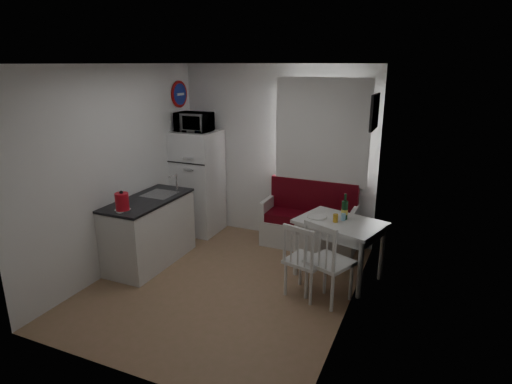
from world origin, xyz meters
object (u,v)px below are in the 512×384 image
(kitchen_counter, at_px, (150,230))
(dining_table, at_px, (340,228))
(chair_right, at_px, (328,255))
(chair_left, at_px, (304,254))
(fridge, at_px, (198,182))
(bench, at_px, (309,225))
(kettle, at_px, (122,202))
(microwave, at_px, (194,122))
(wine_bottle, at_px, (345,207))

(kitchen_counter, bearing_deg, dining_table, 13.38)
(kitchen_counter, xyz_separation_m, chair_right, (2.45, -0.09, 0.14))
(chair_left, distance_m, fridge, 2.55)
(chair_left, bearing_deg, bench, 118.43)
(bench, xyz_separation_m, fridge, (-1.80, -0.11, 0.48))
(kitchen_counter, xyz_separation_m, kettle, (0.05, -0.54, 0.57))
(fridge, bearing_deg, microwave, -90.00)
(dining_table, bearing_deg, chair_left, -94.32)
(kettle, relative_size, wine_bottle, 0.78)
(dining_table, bearing_deg, bench, 144.26)
(chair_left, bearing_deg, microwave, 163.84)
(fridge, distance_m, wine_bottle, 2.50)
(dining_table, xyz_separation_m, wine_bottle, (0.02, 0.10, 0.25))
(kitchen_counter, relative_size, bench, 0.97)
(fridge, height_order, kettle, fridge)
(dining_table, height_order, microwave, microwave)
(microwave, bearing_deg, bench, 5.14)
(bench, bearing_deg, fridge, -176.45)
(kettle, height_order, wine_bottle, kettle)
(dining_table, bearing_deg, microwave, -178.04)
(chair_left, bearing_deg, dining_table, 83.85)
(kitchen_counter, height_order, kettle, kitchen_counter)
(chair_right, bearing_deg, microwave, 175.53)
(dining_table, distance_m, chair_left, 0.72)
(kitchen_counter, bearing_deg, chair_right, -2.17)
(dining_table, relative_size, microwave, 2.25)
(dining_table, distance_m, chair_right, 0.67)
(kettle, bearing_deg, wine_bottle, 26.80)
(bench, xyz_separation_m, wine_bottle, (0.63, -0.68, 0.59))
(fridge, bearing_deg, bench, 3.55)
(dining_table, height_order, fridge, fridge)
(bench, bearing_deg, kettle, -133.08)
(wine_bottle, bearing_deg, chair_left, -109.83)
(chair_left, distance_m, kettle, 2.22)
(bench, height_order, microwave, microwave)
(chair_left, relative_size, microwave, 0.98)
(kitchen_counter, xyz_separation_m, fridge, (0.02, 1.24, 0.35))
(bench, relative_size, fridge, 0.84)
(kettle, bearing_deg, fridge, 90.97)
(dining_table, bearing_deg, kitchen_counter, -150.26)
(kettle, bearing_deg, kitchen_counter, 95.28)
(kitchen_counter, relative_size, fridge, 0.82)
(chair_left, xyz_separation_m, chair_right, (0.27, -0.01, 0.05))
(dining_table, xyz_separation_m, microwave, (-2.41, 0.62, 1.09))
(fridge, xyz_separation_m, kettle, (0.03, -1.78, 0.22))
(chair_right, relative_size, fridge, 0.36)
(fridge, bearing_deg, kitchen_counter, -90.90)
(chair_left, bearing_deg, fridge, 162.87)
(chair_right, distance_m, microwave, 2.99)
(chair_left, relative_size, kettle, 1.99)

